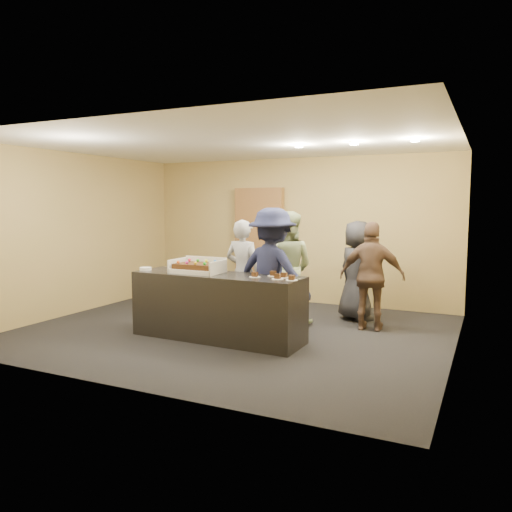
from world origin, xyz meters
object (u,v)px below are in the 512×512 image
sheet_cake (197,266)px  person_brown_extra (372,276)px  person_server_grey (243,273)px  person_navy_man (272,273)px  serving_counter (218,307)px  person_dark_suit (357,271)px  storage_cabinet (259,244)px  plate_stack (146,269)px  cake_box (198,269)px  person_sage_man (287,268)px

sheet_cake → person_brown_extra: 2.54m
person_server_grey → person_navy_man: person_navy_man is taller
serving_counter → person_dark_suit: 2.44m
storage_cabinet → person_dark_suit: storage_cabinet is taller
person_navy_man → person_brown_extra: (1.17, 0.94, -0.10)m
serving_counter → person_navy_man: (0.62, 0.45, 0.45)m
person_navy_man → person_dark_suit: size_ratio=1.13×
serving_counter → plate_stack: plate_stack is taller
cake_box → person_server_grey: (0.28, 0.83, -0.14)m
serving_counter → storage_cabinet: storage_cabinet is taller
plate_stack → person_server_grey: size_ratio=0.10×
person_navy_man → person_dark_suit: (0.82, 1.49, -0.11)m
person_sage_man → person_dark_suit: size_ratio=1.10×
person_server_grey → person_sage_man: 0.68m
plate_stack → person_navy_man: size_ratio=0.09×
cake_box → person_brown_extra: (2.11, 1.37, -0.15)m
person_dark_suit → person_navy_man: bearing=97.9°
storage_cabinet → person_sage_man: 2.07m
serving_counter → sheet_cake: (-0.32, 0.00, 0.55)m
person_navy_man → person_brown_extra: 1.51m
person_server_grey → person_brown_extra: (1.83, 0.54, -0.01)m
sheet_cake → person_brown_extra: bearing=33.4°
sheet_cake → plate_stack: sheet_cake is taller
storage_cabinet → person_sage_man: (1.24, -1.65, -0.21)m
serving_counter → cake_box: bearing=177.0°
cake_box → person_navy_man: (0.94, 0.42, -0.05)m
sheet_cake → person_sage_man: 1.50m
plate_stack → person_sage_man: size_ratio=0.10×
plate_stack → person_dark_suit: 3.28m
sheet_cake → plate_stack: size_ratio=3.45×
serving_counter → sheet_cake: 0.63m
person_server_grey → person_sage_man: bearing=-141.0°
cake_box → person_dark_suit: 2.60m
storage_cabinet → plate_stack: storage_cabinet is taller
person_server_grey → person_dark_suit: 1.84m
storage_cabinet → person_navy_man: storage_cabinet is taller
person_navy_man → serving_counter: bearing=45.6°
person_dark_suit → person_server_grey: bearing=73.1°
sheet_cake → person_dark_suit: bearing=47.8°
cake_box → person_brown_extra: size_ratio=0.43×
serving_counter → person_server_grey: size_ratio=1.49×
person_sage_man → sheet_cake: bearing=52.0°
plate_stack → person_brown_extra: bearing=27.1°
storage_cabinet → sheet_cake: size_ratio=3.69×
sheet_cake → person_server_grey: (0.28, 0.85, -0.19)m
serving_counter → sheet_cake: size_ratio=4.11×
cake_box → person_sage_man: (0.83, 1.22, -0.08)m
plate_stack → serving_counter: bearing=5.1°
person_brown_extra → person_navy_man: bearing=33.3°
cake_box → person_dark_suit: person_dark_suit is taller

